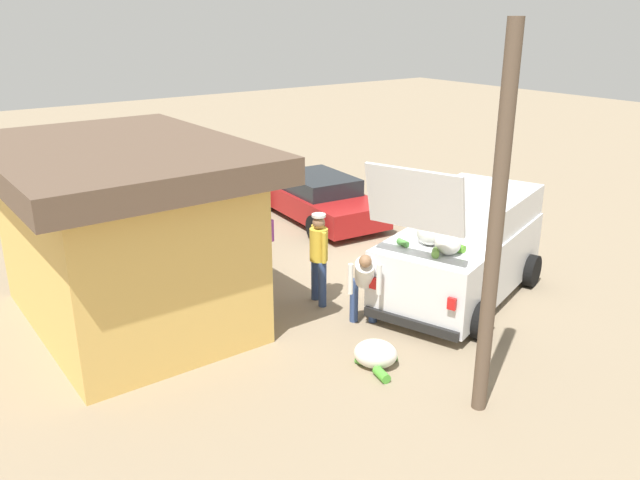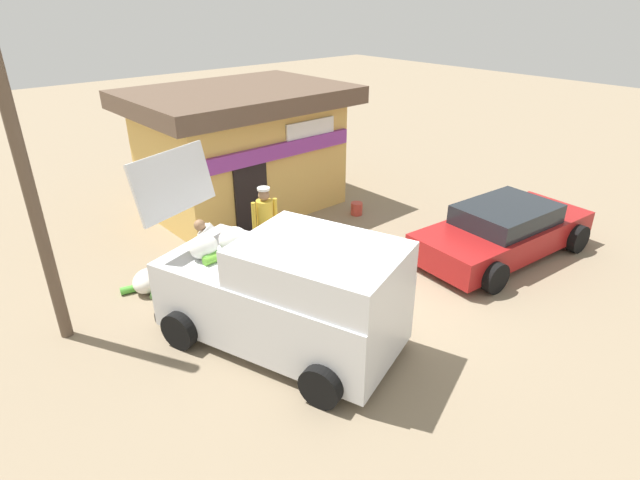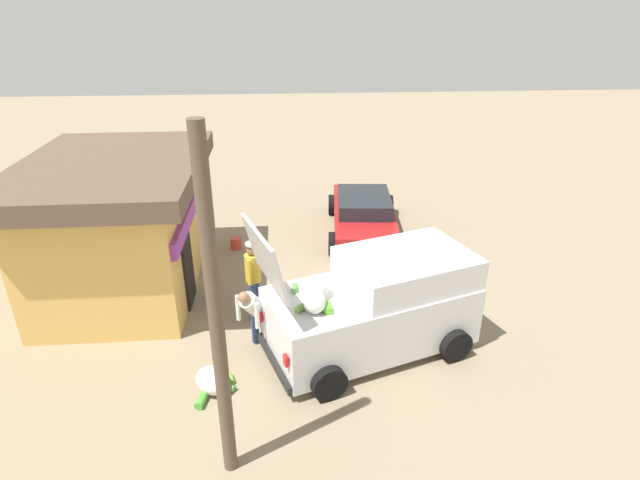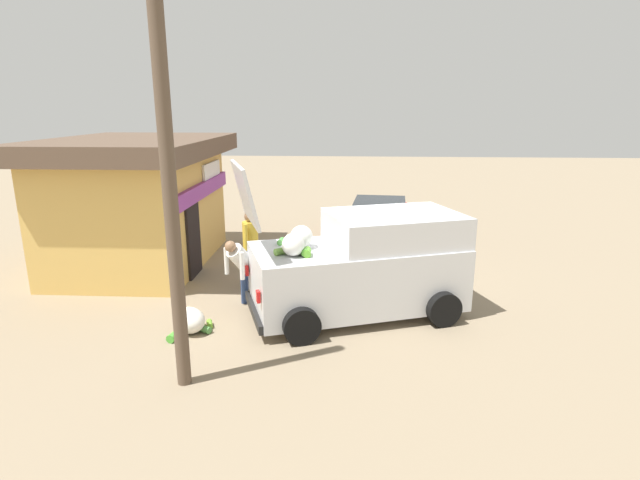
{
  "view_description": "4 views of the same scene",
  "coord_description": "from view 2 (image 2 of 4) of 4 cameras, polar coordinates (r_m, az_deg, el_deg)",
  "views": [
    {
      "loc": [
        -9.19,
        8.83,
        5.25
      ],
      "look_at": [
        0.95,
        1.45,
        0.75
      ],
      "focal_mm": 36.08,
      "sensor_mm": 36.0,
      "label": 1
    },
    {
      "loc": [
        -5.73,
        -5.8,
        5.34
      ],
      "look_at": [
        0.22,
        1.03,
        0.92
      ],
      "focal_mm": 28.7,
      "sensor_mm": 36.0,
      "label": 2
    },
    {
      "loc": [
        -9.84,
        1.57,
        6.31
      ],
      "look_at": [
        1.39,
        0.75,
        1.03
      ],
      "focal_mm": 28.58,
      "sensor_mm": 36.0,
      "label": 3
    },
    {
      "loc": [
        -10.66,
        0.12,
        3.91
      ],
      "look_at": [
        0.45,
        0.81,
        0.92
      ],
      "focal_mm": 28.01,
      "sensor_mm": 36.0,
      "label": 4
    }
  ],
  "objects": [
    {
      "name": "customer_bending",
      "position": [
        10.15,
        -11.51,
        -0.73
      ],
      "size": [
        0.7,
        0.67,
        1.44
      ],
      "color": "navy",
      "rests_on": "ground_plane"
    },
    {
      "name": "vendor_standing",
      "position": [
        10.72,
        -6.14,
        2.09
      ],
      "size": [
        0.56,
        0.4,
        1.76
      ],
      "color": "navy",
      "rests_on": "ground_plane"
    },
    {
      "name": "parked_sedan",
      "position": [
        12.0,
        19.79,
        0.97
      ],
      "size": [
        4.49,
        2.39,
        1.18
      ],
      "color": "maroon",
      "rests_on": "ground_plane"
    },
    {
      "name": "storefront_bar",
      "position": [
        13.71,
        -8.75,
        10.16
      ],
      "size": [
        5.42,
        3.95,
        3.17
      ],
      "color": "#E0B259",
      "rests_on": "ground_plane"
    },
    {
      "name": "paint_bucket",
      "position": [
        13.56,
        4.11,
        3.51
      ],
      "size": [
        0.31,
        0.31,
        0.33
      ],
      "primitive_type": "cylinder",
      "color": "#BF3F33",
      "rests_on": "ground_plane"
    },
    {
      "name": "unloaded_banana_pile",
      "position": [
        10.62,
        -18.71,
        -4.41
      ],
      "size": [
        0.93,
        0.84,
        0.44
      ],
      "color": "silver",
      "rests_on": "ground_plane"
    },
    {
      "name": "delivery_van",
      "position": [
        8.29,
        -3.74,
        -5.81
      ],
      "size": [
        3.18,
        4.54,
        2.97
      ],
      "color": "silver",
      "rests_on": "ground_plane"
    },
    {
      "name": "utility_pole",
      "position": [
        8.86,
        -29.59,
        4.5
      ],
      "size": [
        0.2,
        0.2,
        5.19
      ],
      "primitive_type": "cylinder",
      "color": "brown",
      "rests_on": "ground_plane"
    },
    {
      "name": "ground_plane",
      "position": [
        9.74,
        3.04,
        -7.25
      ],
      "size": [
        60.0,
        60.0,
        0.0
      ],
      "primitive_type": "plane",
      "color": "gray"
    }
  ]
}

